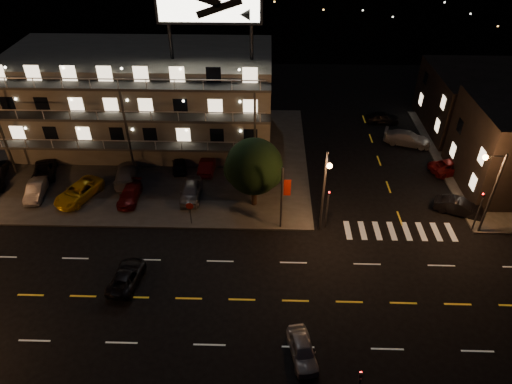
{
  "coord_description": "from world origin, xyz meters",
  "views": [
    {
      "loc": [
        3.69,
        -22.85,
        26.5
      ],
      "look_at": [
        2.83,
        8.0,
        4.18
      ],
      "focal_mm": 32.0,
      "sensor_mm": 36.0,
      "label": 1
    }
  ],
  "objects_px": {
    "tree": "(253,168)",
    "road_car_west": "(127,276)",
    "side_car_0": "(459,207)",
    "road_car_east": "(302,350)",
    "lot_car_2": "(79,192)",
    "lot_car_7": "(126,174)",
    "lot_car_4": "(191,191)"
  },
  "relations": [
    {
      "from": "road_car_east",
      "to": "road_car_west",
      "type": "relative_size",
      "value": 0.87
    },
    {
      "from": "lot_car_7",
      "to": "side_car_0",
      "type": "relative_size",
      "value": 1.18
    },
    {
      "from": "lot_car_4",
      "to": "road_car_east",
      "type": "bearing_deg",
      "value": -60.09
    },
    {
      "from": "side_car_0",
      "to": "road_car_west",
      "type": "bearing_deg",
      "value": 130.82
    },
    {
      "from": "lot_car_2",
      "to": "tree",
      "type": "bearing_deg",
      "value": 21.41
    },
    {
      "from": "lot_car_4",
      "to": "road_car_west",
      "type": "height_order",
      "value": "lot_car_4"
    },
    {
      "from": "lot_car_2",
      "to": "road_car_east",
      "type": "relative_size",
      "value": 1.36
    },
    {
      "from": "lot_car_7",
      "to": "road_car_east",
      "type": "bearing_deg",
      "value": 121.74
    },
    {
      "from": "lot_car_2",
      "to": "side_car_0",
      "type": "height_order",
      "value": "lot_car_2"
    },
    {
      "from": "tree",
      "to": "road_car_east",
      "type": "xyz_separation_m",
      "value": [
        3.72,
        -16.33,
        -3.55
      ]
    },
    {
      "from": "side_car_0",
      "to": "road_car_west",
      "type": "relative_size",
      "value": 0.99
    },
    {
      "from": "tree",
      "to": "lot_car_2",
      "type": "xyz_separation_m",
      "value": [
        -16.83,
        0.43,
        -3.33
      ]
    },
    {
      "from": "tree",
      "to": "side_car_0",
      "type": "relative_size",
      "value": 1.57
    },
    {
      "from": "lot_car_2",
      "to": "lot_car_7",
      "type": "distance_m",
      "value": 4.95
    },
    {
      "from": "tree",
      "to": "road_car_west",
      "type": "relative_size",
      "value": 1.56
    },
    {
      "from": "lot_car_7",
      "to": "road_car_west",
      "type": "bearing_deg",
      "value": 96.24
    },
    {
      "from": "side_car_0",
      "to": "road_car_west",
      "type": "xyz_separation_m",
      "value": [
        -28.52,
        -9.46,
        -0.11
      ]
    },
    {
      "from": "road_car_east",
      "to": "road_car_west",
      "type": "bearing_deg",
      "value": 144.13
    },
    {
      "from": "tree",
      "to": "lot_car_4",
      "type": "height_order",
      "value": "tree"
    },
    {
      "from": "tree",
      "to": "road_car_east",
      "type": "relative_size",
      "value": 1.79
    },
    {
      "from": "side_car_0",
      "to": "road_car_east",
      "type": "height_order",
      "value": "side_car_0"
    },
    {
      "from": "lot_car_4",
      "to": "lot_car_7",
      "type": "bearing_deg",
      "value": 158.54
    },
    {
      "from": "tree",
      "to": "lot_car_7",
      "type": "height_order",
      "value": "tree"
    },
    {
      "from": "lot_car_2",
      "to": "lot_car_7",
      "type": "relative_size",
      "value": 1.01
    },
    {
      "from": "lot_car_2",
      "to": "road_car_west",
      "type": "height_order",
      "value": "lot_car_2"
    },
    {
      "from": "side_car_0",
      "to": "road_car_east",
      "type": "bearing_deg",
      "value": 158.11
    },
    {
      "from": "side_car_0",
      "to": "tree",
      "type": "bearing_deg",
      "value": 110.42
    },
    {
      "from": "road_car_east",
      "to": "lot_car_4",
      "type": "bearing_deg",
      "value": 108.87
    },
    {
      "from": "lot_car_2",
      "to": "lot_car_4",
      "type": "relative_size",
      "value": 1.16
    },
    {
      "from": "lot_car_4",
      "to": "lot_car_2",
      "type": "bearing_deg",
      "value": -177.45
    },
    {
      "from": "tree",
      "to": "lot_car_2",
      "type": "distance_m",
      "value": 17.16
    },
    {
      "from": "road_car_east",
      "to": "tree",
      "type": "bearing_deg",
      "value": 92.07
    }
  ]
}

